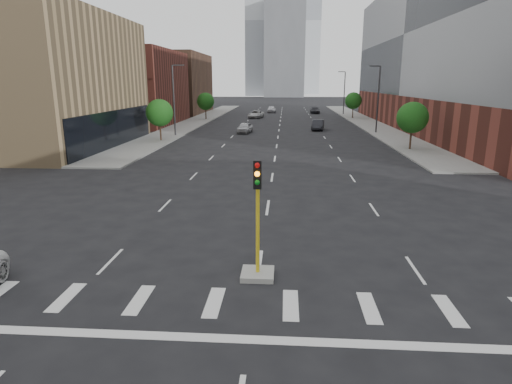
# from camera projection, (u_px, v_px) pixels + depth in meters

# --- Properties ---
(sidewalk_left_far) EXTENTS (5.00, 92.00, 0.15)m
(sidewalk_left_far) POSITION_uv_depth(u_px,v_px,m) (200.00, 120.00, 79.57)
(sidewalk_left_far) COLOR gray
(sidewalk_left_far) RESTS_ON ground
(sidewalk_right_far) EXTENTS (5.00, 92.00, 0.15)m
(sidewalk_right_far) POSITION_uv_depth(u_px,v_px,m) (363.00, 121.00, 77.60)
(sidewalk_right_far) COLOR gray
(sidewalk_right_far) RESTS_ON ground
(building_left_mid) EXTENTS (20.00, 24.00, 14.00)m
(building_left_mid) POSITION_uv_depth(u_px,v_px,m) (21.00, 81.00, 45.82)
(building_left_mid) COLOR tan
(building_left_mid) RESTS_ON ground
(building_left_far_a) EXTENTS (20.00, 22.00, 12.00)m
(building_left_far_a) POSITION_uv_depth(u_px,v_px,m) (115.00, 88.00, 71.18)
(building_left_far_a) COLOR brown
(building_left_far_a) RESTS_ON ground
(building_left_far_b) EXTENTS (20.00, 24.00, 13.00)m
(building_left_far_b) POSITION_uv_depth(u_px,v_px,m) (160.00, 84.00, 96.17)
(building_left_far_b) COLOR brown
(building_left_far_b) RESTS_ON ground
(building_right_main) EXTENTS (24.00, 70.00, 22.00)m
(building_right_main) POSITION_uv_depth(u_px,v_px,m) (489.00, 52.00, 60.38)
(building_right_main) COLOR brown
(building_right_main) RESTS_ON ground
(tower_left) EXTENTS (22.00, 22.00, 70.00)m
(tower_left) POSITION_uv_depth(u_px,v_px,m) (269.00, 23.00, 211.35)
(tower_left) COLOR #B2B7BC
(tower_left) RESTS_ON ground
(tower_right) EXTENTS (20.00, 20.00, 80.00)m
(tower_right) POSITION_uv_depth(u_px,v_px,m) (303.00, 23.00, 247.54)
(tower_right) COLOR #B2B7BC
(tower_right) RESTS_ON ground
(tower_mid) EXTENTS (18.00, 18.00, 44.00)m
(tower_mid) POSITION_uv_depth(u_px,v_px,m) (285.00, 47.00, 194.77)
(tower_mid) COLOR slate
(tower_mid) RESTS_ON ground
(median_traffic_signal) EXTENTS (1.20, 1.20, 4.40)m
(median_traffic_signal) POSITION_uv_depth(u_px,v_px,m) (258.00, 252.00, 15.55)
(median_traffic_signal) COLOR #999993
(median_traffic_signal) RESTS_ON ground
(streetlight_right_a) EXTENTS (1.60, 0.22, 9.07)m
(streetlight_right_a) POSITION_uv_depth(u_px,v_px,m) (378.00, 97.00, 58.11)
(streetlight_right_a) COLOR #2D2D30
(streetlight_right_a) RESTS_ON ground
(streetlight_right_b) EXTENTS (1.60, 0.22, 9.07)m
(streetlight_right_b) POSITION_uv_depth(u_px,v_px,m) (344.00, 91.00, 91.92)
(streetlight_right_b) COLOR #2D2D30
(streetlight_right_b) RESTS_ON ground
(streetlight_left) EXTENTS (1.60, 0.22, 9.07)m
(streetlight_left) POSITION_uv_depth(u_px,v_px,m) (174.00, 97.00, 55.05)
(streetlight_left) COLOR #2D2D30
(streetlight_left) RESTS_ON ground
(tree_left_near) EXTENTS (3.20, 3.20, 4.85)m
(tree_left_near) POSITION_uv_depth(u_px,v_px,m) (160.00, 113.00, 50.67)
(tree_left_near) COLOR #382619
(tree_left_near) RESTS_ON ground
(tree_left_far) EXTENTS (3.20, 3.20, 4.85)m
(tree_left_far) POSITION_uv_depth(u_px,v_px,m) (206.00, 101.00, 79.64)
(tree_left_far) COLOR #382619
(tree_left_far) RESTS_ON ground
(tree_right_near) EXTENTS (3.20, 3.20, 4.85)m
(tree_right_near) POSITION_uv_depth(u_px,v_px,m) (412.00, 118.00, 44.00)
(tree_right_near) COLOR #382619
(tree_right_near) RESTS_ON ground
(tree_right_far) EXTENTS (3.20, 3.20, 4.85)m
(tree_right_far) POSITION_uv_depth(u_px,v_px,m) (353.00, 101.00, 82.63)
(tree_right_far) COLOR #382619
(tree_right_far) RESTS_ON ground
(car_near_left) EXTENTS (2.17, 4.47, 1.47)m
(car_near_left) POSITION_uv_depth(u_px,v_px,m) (245.00, 128.00, 59.82)
(car_near_left) COLOR #A8A8AC
(car_near_left) RESTS_ON ground
(car_mid_right) EXTENTS (2.21, 4.74, 1.50)m
(car_mid_right) POSITION_uv_depth(u_px,v_px,m) (318.00, 125.00, 63.25)
(car_mid_right) COLOR black
(car_mid_right) RESTS_ON ground
(car_far_left) EXTENTS (3.14, 5.48, 1.44)m
(car_far_left) POSITION_uv_depth(u_px,v_px,m) (256.00, 114.00, 84.19)
(car_far_left) COLOR #B9B9B9
(car_far_left) RESTS_ON ground
(car_deep_right) EXTENTS (2.01, 4.83, 1.40)m
(car_deep_right) POSITION_uv_depth(u_px,v_px,m) (315.00, 110.00, 96.01)
(car_deep_right) COLOR black
(car_deep_right) RESTS_ON ground
(car_distant) EXTENTS (1.91, 4.59, 1.55)m
(car_distant) POSITION_uv_depth(u_px,v_px,m) (272.00, 109.00, 99.12)
(car_distant) COLOR silver
(car_distant) RESTS_ON ground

